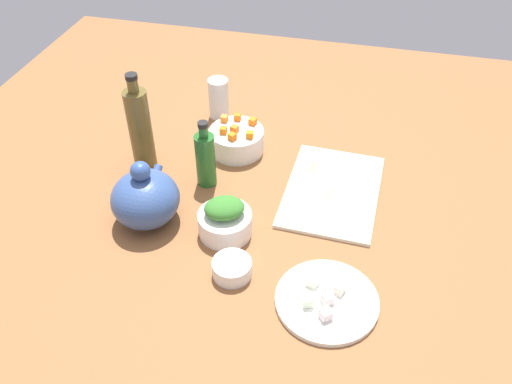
{
  "coord_description": "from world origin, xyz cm",
  "views": [
    {
      "loc": [
        -92.31,
        -22.42,
        91.2
      ],
      "look_at": [
        0.0,
        0.0,
        8.0
      ],
      "focal_mm": 37.21,
      "sensor_mm": 36.0,
      "label": 1
    }
  ],
  "objects_px": {
    "plate_tofu": "(327,301)",
    "bowl_carrots": "(237,140)",
    "bowl_greens": "(225,223)",
    "drinking_glass_0": "(219,99)",
    "bottle_0": "(140,128)",
    "teapot": "(145,198)",
    "bottle_1": "(205,158)",
    "cutting_board": "(332,191)",
    "bowl_small_side": "(232,268)"
  },
  "relations": [
    {
      "from": "cutting_board",
      "to": "bottle_0",
      "type": "relative_size",
      "value": 1.22
    },
    {
      "from": "bottle_0",
      "to": "cutting_board",
      "type": "bearing_deg",
      "value": -89.67
    },
    {
      "from": "cutting_board",
      "to": "bowl_greens",
      "type": "distance_m",
      "value": 0.3
    },
    {
      "from": "plate_tofu",
      "to": "bowl_greens",
      "type": "bearing_deg",
      "value": 60.51
    },
    {
      "from": "cutting_board",
      "to": "bowl_carrots",
      "type": "relative_size",
      "value": 2.2
    },
    {
      "from": "plate_tofu",
      "to": "bowl_carrots",
      "type": "distance_m",
      "value": 0.56
    },
    {
      "from": "cutting_board",
      "to": "teapot",
      "type": "distance_m",
      "value": 0.46
    },
    {
      "from": "bowl_carrots",
      "to": "drinking_glass_0",
      "type": "xyz_separation_m",
      "value": [
        0.15,
        0.1,
        0.03
      ]
    },
    {
      "from": "bottle_0",
      "to": "drinking_glass_0",
      "type": "bearing_deg",
      "value": -24.6
    },
    {
      "from": "bowl_greens",
      "to": "plate_tofu",
      "type": "bearing_deg",
      "value": -119.49
    },
    {
      "from": "bowl_carrots",
      "to": "bottle_1",
      "type": "distance_m",
      "value": 0.16
    },
    {
      "from": "plate_tofu",
      "to": "teapot",
      "type": "height_order",
      "value": "teapot"
    },
    {
      "from": "cutting_board",
      "to": "bowl_carrots",
      "type": "bearing_deg",
      "value": 67.43
    },
    {
      "from": "bowl_greens",
      "to": "drinking_glass_0",
      "type": "height_order",
      "value": "drinking_glass_0"
    },
    {
      "from": "cutting_board",
      "to": "bowl_small_side",
      "type": "distance_m",
      "value": 0.36
    },
    {
      "from": "bowl_greens",
      "to": "bottle_0",
      "type": "bearing_deg",
      "value": 54.98
    },
    {
      "from": "bowl_small_side",
      "to": "bowl_carrots",
      "type": "bearing_deg",
      "value": 14.05
    },
    {
      "from": "bottle_0",
      "to": "bottle_1",
      "type": "bearing_deg",
      "value": -100.29
    },
    {
      "from": "bowl_greens",
      "to": "teapot",
      "type": "relative_size",
      "value": 0.7
    },
    {
      "from": "cutting_board",
      "to": "teapot",
      "type": "height_order",
      "value": "teapot"
    },
    {
      "from": "bowl_greens",
      "to": "bottle_0",
      "type": "relative_size",
      "value": 0.46
    },
    {
      "from": "bottle_1",
      "to": "drinking_glass_0",
      "type": "bearing_deg",
      "value": 10.74
    },
    {
      "from": "bowl_small_side",
      "to": "drinking_glass_0",
      "type": "xyz_separation_m",
      "value": [
        0.58,
        0.2,
        0.04
      ]
    },
    {
      "from": "teapot",
      "to": "bowl_greens",
      "type": "bearing_deg",
      "value": -89.68
    },
    {
      "from": "cutting_board",
      "to": "teapot",
      "type": "relative_size",
      "value": 1.86
    },
    {
      "from": "bowl_carrots",
      "to": "bottle_0",
      "type": "distance_m",
      "value": 0.26
    },
    {
      "from": "bowl_carrots",
      "to": "bottle_0",
      "type": "bearing_deg",
      "value": 118.54
    },
    {
      "from": "cutting_board",
      "to": "bottle_1",
      "type": "height_order",
      "value": "bottle_1"
    },
    {
      "from": "plate_tofu",
      "to": "bottle_1",
      "type": "xyz_separation_m",
      "value": [
        0.31,
        0.35,
        0.07
      ]
    },
    {
      "from": "bowl_greens",
      "to": "bottle_0",
      "type": "xyz_separation_m",
      "value": [
        0.19,
        0.28,
        0.09
      ]
    },
    {
      "from": "bowl_greens",
      "to": "drinking_glass_0",
      "type": "xyz_separation_m",
      "value": [
        0.47,
        0.15,
        0.03
      ]
    },
    {
      "from": "cutting_board",
      "to": "plate_tofu",
      "type": "height_order",
      "value": "plate_tofu"
    },
    {
      "from": "plate_tofu",
      "to": "bowl_greens",
      "type": "xyz_separation_m",
      "value": [
        0.14,
        0.26,
        0.02
      ]
    },
    {
      "from": "teapot",
      "to": "bottle_0",
      "type": "bearing_deg",
      "value": 24.27
    },
    {
      "from": "cutting_board",
      "to": "bottle_1",
      "type": "xyz_separation_m",
      "value": [
        -0.04,
        0.32,
        0.07
      ]
    },
    {
      "from": "bowl_carrots",
      "to": "bowl_small_side",
      "type": "height_order",
      "value": "bowl_carrots"
    },
    {
      "from": "cutting_board",
      "to": "bottle_0",
      "type": "bearing_deg",
      "value": 90.33
    },
    {
      "from": "bowl_small_side",
      "to": "teapot",
      "type": "height_order",
      "value": "teapot"
    },
    {
      "from": "bottle_1",
      "to": "plate_tofu",
      "type": "bearing_deg",
      "value": -131.06
    },
    {
      "from": "bowl_greens",
      "to": "bottle_0",
      "type": "distance_m",
      "value": 0.35
    },
    {
      "from": "teapot",
      "to": "plate_tofu",
      "type": "bearing_deg",
      "value": -107.88
    },
    {
      "from": "plate_tofu",
      "to": "bowl_carrots",
      "type": "relative_size",
      "value": 1.42
    },
    {
      "from": "teapot",
      "to": "bowl_carrots",
      "type": "bearing_deg",
      "value": -22.62
    },
    {
      "from": "bowl_carrots",
      "to": "bottle_1",
      "type": "bearing_deg",
      "value": 166.17
    },
    {
      "from": "cutting_board",
      "to": "bowl_carrots",
      "type": "height_order",
      "value": "bowl_carrots"
    },
    {
      "from": "cutting_board",
      "to": "bowl_small_side",
      "type": "xyz_separation_m",
      "value": [
        -0.32,
        0.17,
        0.01
      ]
    },
    {
      "from": "drinking_glass_0",
      "to": "bottle_0",
      "type": "bearing_deg",
      "value": 155.4
    },
    {
      "from": "bowl_carrots",
      "to": "teapot",
      "type": "xyz_separation_m",
      "value": [
        -0.32,
        0.13,
        0.03
      ]
    },
    {
      "from": "bowl_greens",
      "to": "bowl_small_side",
      "type": "xyz_separation_m",
      "value": [
        -0.12,
        -0.05,
        -0.01
      ]
    },
    {
      "from": "teapot",
      "to": "bottle_1",
      "type": "bearing_deg",
      "value": -29.97
    }
  ]
}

